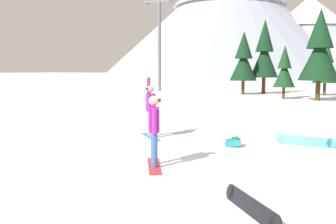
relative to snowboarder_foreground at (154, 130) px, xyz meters
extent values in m
plane|color=white|center=(1.76, -0.41, -0.90)|extent=(800.00, 800.00, 0.00)
cube|color=red|center=(0.00, 0.00, -0.88)|extent=(1.07, 1.47, 0.02)
cylinder|color=#335184|center=(-0.09, 0.13, -0.46)|extent=(0.15, 0.15, 0.82)
cylinder|color=#335184|center=(0.09, -0.14, -0.46)|extent=(0.15, 0.15, 0.82)
cube|color=#8C1E8C|center=(0.00, 0.00, 0.24)|extent=(0.42, 0.47, 0.58)
cylinder|color=#8C1E8C|center=(-0.14, 0.22, 0.24)|extent=(0.11, 0.11, 0.58)
cylinder|color=#8C1E8C|center=(0.14, -0.22, 0.24)|extent=(0.11, 0.11, 0.58)
sphere|color=tan|center=(0.00, 0.00, 0.69)|extent=(0.24, 0.24, 0.24)
cube|color=black|center=(0.12, 0.07, 0.70)|extent=(0.12, 0.17, 0.08)
cube|color=#1E8CD8|center=(-2.04, 3.31, -0.88)|extent=(1.33, 1.32, 0.02)
cylinder|color=gray|center=(-1.92, 3.20, -0.43)|extent=(0.15, 0.15, 0.89)
cylinder|color=gray|center=(-2.15, 3.42, -0.43)|extent=(0.15, 0.15, 0.89)
cube|color=#8C1E8C|center=(-2.04, 3.31, 0.32)|extent=(0.45, 0.45, 0.59)
cylinder|color=#8C1E8C|center=(-1.85, 3.13, 0.32)|extent=(0.11, 0.11, 0.58)
cylinder|color=#8C1E8C|center=(-2.22, 3.49, 0.86)|extent=(0.11, 0.11, 0.60)
sphere|color=tan|center=(-2.04, 3.31, 0.77)|extent=(0.24, 0.24, 0.24)
cube|color=black|center=(-2.13, 3.21, 0.78)|extent=(0.15, 0.15, 0.08)
cube|color=black|center=(2.85, -1.88, -0.76)|extent=(1.06, 1.10, 0.28)
cylinder|color=black|center=(3.34, -2.39, -0.76)|extent=(0.26, 0.27, 0.28)
cylinder|color=black|center=(2.35, -1.36, -0.76)|extent=(0.26, 0.27, 0.28)
cube|color=black|center=(3.03, -2.00, -0.75)|extent=(0.21, 0.21, 0.15)
cube|color=black|center=(2.73, -1.69, -0.75)|extent=(0.21, 0.21, 0.15)
cube|color=#1E8CD8|center=(2.86, 4.36, -0.76)|extent=(1.52, 0.17, 0.28)
cylinder|color=#1E8CD8|center=(3.62, 4.34, -0.76)|extent=(0.29, 0.13, 0.28)
cylinder|color=#1E8CD8|center=(2.10, 4.38, -0.76)|extent=(0.29, 0.13, 0.28)
cube|color=black|center=(3.09, 4.40, -0.74)|extent=(0.20, 0.12, 0.16)
cube|color=black|center=(2.64, 4.41, -0.74)|extent=(0.20, 0.12, 0.16)
cube|color=#1E7A7F|center=(0.96, 3.14, -0.77)|extent=(0.53, 0.43, 0.25)
cube|color=#165B5F|center=(1.01, 3.15, -0.64)|extent=(0.26, 0.27, 0.08)
cylinder|color=black|center=(0.73, 3.07, -0.80)|extent=(0.12, 0.04, 0.02)
cylinder|color=#472D19|center=(-4.45, 30.01, -0.08)|extent=(0.37, 0.37, 1.63)
cone|color=black|center=(-4.45, 30.01, 2.48)|extent=(2.75, 2.75, 3.48)
cone|color=black|center=(-4.45, 30.01, 4.91)|extent=(1.79, 1.79, 3.19)
cylinder|color=#472D19|center=(1.26, 29.96, -0.31)|extent=(0.26, 0.26, 1.16)
cone|color=#143819|center=(1.26, 29.96, 1.50)|extent=(2.28, 2.28, 2.47)
cone|color=#143819|center=(1.26, 29.96, 3.23)|extent=(1.48, 1.48, 2.27)
cylinder|color=#472D19|center=(-5.96, 27.89, -0.22)|extent=(0.31, 0.31, 1.35)
cone|color=black|center=(-5.96, 27.89, 1.90)|extent=(2.65, 2.65, 2.88)
cone|color=black|center=(-5.96, 27.89, 3.91)|extent=(1.72, 1.72, 2.64)
cylinder|color=#472D19|center=(-1.32, 23.72, -0.41)|extent=(0.22, 0.22, 0.96)
cone|color=#143819|center=(-1.32, 23.72, 1.09)|extent=(1.74, 1.74, 2.05)
cone|color=#143819|center=(-1.32, 23.72, 2.53)|extent=(1.13, 1.13, 1.88)
cylinder|color=#472D19|center=(1.35, 23.12, -0.12)|extent=(0.35, 0.35, 1.56)
cone|color=black|center=(1.35, 23.12, 2.32)|extent=(3.08, 3.08, 3.31)
cone|color=black|center=(1.35, 23.12, 4.63)|extent=(2.00, 2.00, 3.04)
cylinder|color=#595B60|center=(-16.20, 29.45, 4.08)|extent=(0.36, 0.36, 9.94)
cube|color=#595B60|center=(-16.20, 29.45, 9.20)|extent=(3.69, 0.24, 0.30)
cylinder|color=black|center=(-17.67, 29.45, 9.20)|extent=(0.44, 0.10, 0.44)
cylinder|color=black|center=(-14.72, 29.45, 9.20)|extent=(0.44, 0.10, 0.44)
cone|color=#8C93A3|center=(-78.65, 240.08, 37.42)|extent=(169.95, 169.95, 76.62)
cone|color=#8C93A3|center=(-26.61, 243.36, 23.56)|extent=(103.68, 103.68, 48.91)
cone|color=white|center=(-26.61, 243.36, 38.24)|extent=(46.66, 46.66, 19.57)
camera|label=1|loc=(4.31, -7.49, 1.39)|focal=39.34mm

